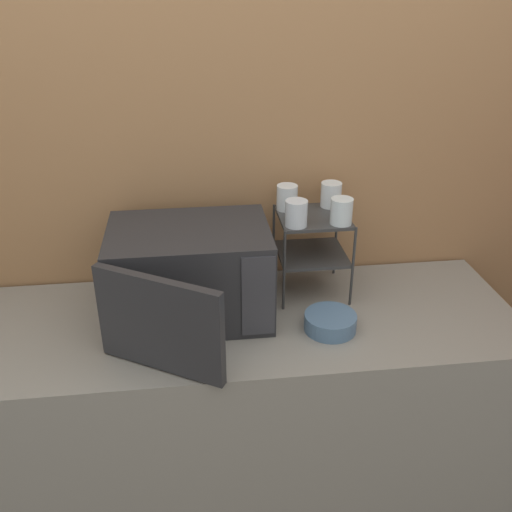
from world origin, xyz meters
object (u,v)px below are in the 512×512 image
Objects in this scene: dish_rack at (312,237)px; bowl at (330,322)px; microwave at (189,275)px; glass_back_left at (287,197)px; glass_front_right at (341,211)px; glass_back_right at (331,195)px; glass_front_left at (296,213)px.

dish_rack reaches higher than bowl.
microwave is 6.91× the size of glass_back_left.
microwave is at bearing -175.65° from glass_front_right.
glass_front_right is at bearing -91.08° from glass_back_right.
dish_rack is at bearing 45.18° from glass_front_left.
dish_rack is 3.37× the size of glass_front_left.
glass_front_right is (-0.00, -0.16, 0.00)m from glass_back_right.
glass_front_left is 1.00× the size of glass_front_right.
bowl is at bearing -109.28° from glass_front_right.
glass_front_left is at bearing -88.04° from glass_back_left.
bowl is (0.09, -0.19, -0.33)m from glass_front_left.
microwave is 0.47m from dish_rack.
dish_rack is 3.37× the size of glass_back_left.
glass_back_left is at bearing 136.71° from glass_front_right.
glass_back_left is 0.48m from bowl.
glass_front_right is at bearing -45.32° from dish_rack.
bowl is (-0.07, -0.19, -0.33)m from glass_front_right.
glass_front_right is 0.22m from glass_back_left.
microwave is at bearing -165.11° from dish_rack.
glass_front_right is 0.38m from bowl.
dish_rack is at bearing 92.68° from bowl.
microwave is 0.42m from glass_front_left.
microwave is at bearing 162.22° from bowl.
glass_front_left reaches higher than bowl.
glass_front_left is at bearing -134.82° from dish_rack.
dish_rack is 0.17m from glass_front_right.
glass_front_left is 1.00× the size of glass_back_left.
glass_back_right and glass_front_right have the same top height.
microwave is 0.51m from bowl.
glass_front_left is at bearing -135.05° from glass_back_right.
glass_front_right is at bearing -43.29° from glass_back_left.
glass_back_right reaches higher than bowl.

